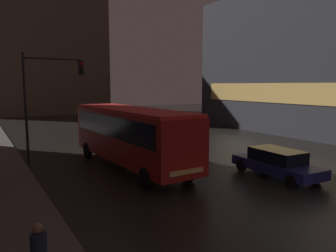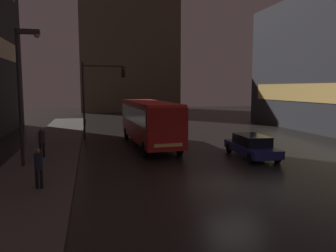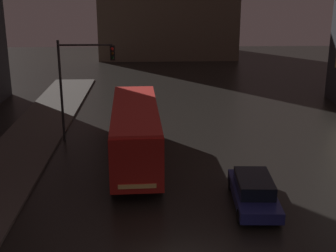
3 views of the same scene
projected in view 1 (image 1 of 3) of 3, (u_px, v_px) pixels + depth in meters
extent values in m
plane|color=black|center=(333.00, 235.00, 10.15)|extent=(120.00, 120.00, 0.00)
cube|color=#2D2D33|center=(323.00, 61.00, 31.03)|extent=(10.00, 24.87, 13.79)
cube|color=#E0B25B|center=(287.00, 93.00, 28.90)|extent=(0.24, 21.14, 1.80)
cube|color=brown|center=(44.00, 50.00, 53.56)|extent=(18.00, 12.00, 20.70)
cube|color=#AD1E19|center=(131.00, 135.00, 18.17)|extent=(2.99, 10.51, 2.64)
cube|color=black|center=(131.00, 125.00, 18.10)|extent=(3.01, 9.68, 1.10)
cube|color=red|center=(130.00, 110.00, 18.00)|extent=(2.93, 10.30, 0.16)
cube|color=#F4CC72|center=(186.00, 172.00, 13.96)|extent=(1.77, 0.18, 0.20)
cylinder|color=black|center=(188.00, 171.00, 15.82)|extent=(0.29, 1.01, 1.00)
cylinder|color=black|center=(146.00, 178.00, 14.56)|extent=(0.29, 1.01, 1.00)
cylinder|color=black|center=(121.00, 146.00, 22.13)|extent=(0.29, 1.01, 1.00)
cylinder|color=black|center=(88.00, 150.00, 20.87)|extent=(0.29, 1.01, 1.00)
cube|color=navy|center=(277.00, 166.00, 16.55)|extent=(2.06, 4.87, 0.50)
cube|color=black|center=(277.00, 155.00, 16.48)|extent=(1.68, 2.71, 0.62)
cylinder|color=black|center=(316.00, 177.00, 15.48)|extent=(0.23, 0.65, 0.64)
cylinder|color=black|center=(291.00, 182.00, 14.70)|extent=(0.23, 0.65, 0.64)
cylinder|color=black|center=(264.00, 162.00, 18.45)|extent=(0.23, 0.65, 0.64)
cylinder|color=black|center=(241.00, 165.00, 17.67)|extent=(0.23, 0.65, 0.64)
cylinder|color=#1E283D|center=(39.00, 249.00, 6.68)|extent=(0.46, 0.46, 0.68)
sphere|color=#8C664C|center=(38.00, 228.00, 6.63)|extent=(0.22, 0.22, 0.22)
cylinder|color=#2D2D2D|center=(26.00, 109.00, 19.10)|extent=(0.16, 0.16, 6.49)
cylinder|color=#2D2D2D|center=(53.00, 59.00, 19.57)|extent=(3.32, 0.12, 0.12)
cube|color=black|center=(81.00, 68.00, 20.47)|extent=(0.30, 0.24, 0.90)
sphere|color=red|center=(81.00, 63.00, 20.32)|extent=(0.18, 0.18, 0.18)
sphere|color=#3B2B07|center=(82.00, 68.00, 20.35)|extent=(0.18, 0.18, 0.18)
sphere|color=black|center=(82.00, 72.00, 20.39)|extent=(0.18, 0.18, 0.18)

